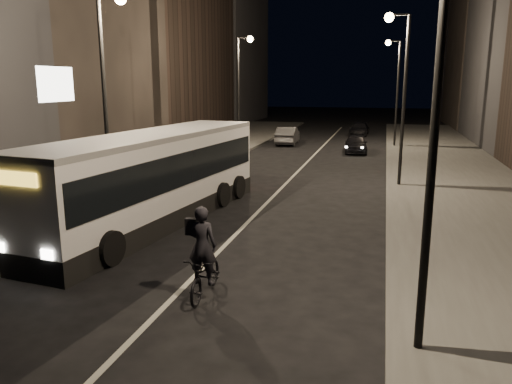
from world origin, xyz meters
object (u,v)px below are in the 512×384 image
Objects in this scene: streetlight_left_near at (109,75)px; streetlight_left_far at (242,78)px; streetlight_right_mid at (400,77)px; cyclist_on_bicycle at (205,266)px; city_bus at (153,175)px; car_near at (356,144)px; car_mid at (288,135)px; car_far at (359,129)px; streetlight_right_far at (395,79)px; streetlight_right_near at (423,68)px.

streetlight_left_near is 1.00× the size of streetlight_left_far.
streetlight_right_mid is 3.51× the size of cyclist_on_bicycle.
city_bus is at bearing -20.61° from streetlight_left_near.
streetlight_left_near is at bearing -116.61° from car_near.
city_bus is at bearing 85.95° from car_mid.
city_bus is 2.80× the size of car_mid.
streetlight_right_mid is at bearing 114.66° from car_mid.
streetlight_left_far reaches higher than car_mid.
streetlight_left_near is 3.51× the size of cyclist_on_bicycle.
city_bus is 33.86m from car_far.
streetlight_left_far is at bearing 64.90° from car_mid.
cyclist_on_bicycle is (6.05, -24.50, -4.59)m from streetlight_left_far.
car_mid is at bearing 95.66° from cyclist_on_bicycle.
streetlight_right_far is 2.09× the size of car_near.
car_far is (5.77, 33.34, -1.20)m from city_bus.
streetlight_right_near is 28.10m from streetlight_left_far.
car_near reaches higher than car_far.
streetlight_right_mid is 1.00× the size of streetlight_right_far.
car_mid is at bearing 104.75° from streetlight_right_near.
streetlight_left_near is at bearing -90.00° from streetlight_left_far.
city_bus reaches higher than car_near.
streetlight_right_far is at bearing 178.39° from car_mid.
streetlight_right_mid is 16.00m from streetlight_right_far.
streetlight_right_near is 32.00m from streetlight_right_far.
streetlight_right_far is at bearing 77.91° from city_bus.
cyclist_on_bicycle is at bearing -98.59° from streetlight_right_far.
car_mid is (-5.83, 3.68, 0.07)m from car_near.
streetlight_left_near and streetlight_left_far have the same top height.
cyclist_on_bicycle is (-4.61, -30.50, -4.59)m from streetlight_right_far.
car_mid is (0.33, 24.50, -1.07)m from city_bus.
streetlight_left_far is 2.09× the size of car_near.
streetlight_right_far is at bearing 80.00° from cyclist_on_bicycle.
streetlight_right_far is 10.25m from car_far.
streetlight_right_near and streetlight_right_mid have the same top height.
car_near is 12.53m from car_far.
streetlight_right_far reaches higher than car_near.
streetlight_right_near reaches higher than car_near.
car_near is at bearing -122.86° from streetlight_right_far.
car_far is (-2.92, 24.60, -4.75)m from streetlight_right_mid.
streetlight_left_far is 0.65× the size of city_bus.
cyclist_on_bicycle is 0.52× the size of car_mid.
streetlight_right_near is 40.98m from car_far.
streetlight_right_near is 1.93× the size of car_far.
cyclist_on_bicycle is (4.08, -5.76, -1.04)m from city_bus.
streetlight_right_far is at bearing 90.00° from streetlight_right_near.
streetlight_left_far is at bearing 102.47° from cyclist_on_bicycle.
car_near is at bearing 101.86° from streetlight_right_mid.
streetlight_right_mid is 1.00× the size of streetlight_left_near.
streetlight_left_far is at bearing -170.24° from car_near.
streetlight_left_near is at bearing -113.96° from streetlight_right_far.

